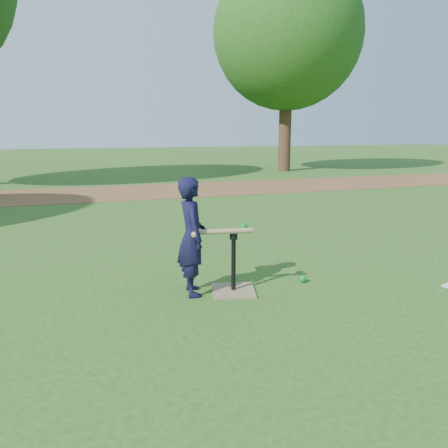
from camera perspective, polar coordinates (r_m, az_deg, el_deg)
name	(u,v)px	position (r m, az deg, el deg)	size (l,w,h in m)	color
ground	(240,278)	(4.93, 2.10, -7.11)	(80.00, 80.00, 0.00)	#285116
dirt_strip	(142,192)	(12.07, -10.69, 4.18)	(24.00, 3.00, 0.01)	brown
child	(192,237)	(4.33, -4.22, -1.65)	(0.43, 0.28, 1.19)	black
wiffle_ball_ground	(303,279)	(4.87, 10.28, -7.06)	(0.08, 0.08, 0.08)	#0B7E28
batting_tee	(233,281)	(4.51, 1.24, -7.49)	(0.53, 0.53, 0.61)	#867155
swing_action	(224,231)	(4.30, 0.05, -0.86)	(0.63, 0.15, 0.11)	#A1885E
tree_right	(288,34)	(18.64, 8.31, 23.31)	(5.80, 5.80, 8.21)	#382316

